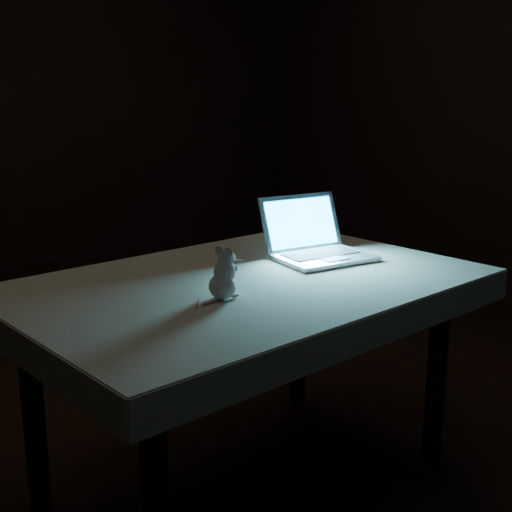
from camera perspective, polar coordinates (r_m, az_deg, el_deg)
floor at (r=2.72m, az=-7.03°, el=-12.64°), size 5.00×5.00×0.00m
table at (r=2.09m, az=-0.79°, el=-10.92°), size 1.34×0.96×0.66m
tablecloth at (r=1.96m, az=-0.92°, el=-3.37°), size 1.35×0.91×0.09m
laptop at (r=2.17m, az=5.80°, el=2.22°), size 0.31×0.28×0.20m
plush_mouse at (r=1.77m, az=-2.84°, el=-1.47°), size 0.12×0.12×0.14m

